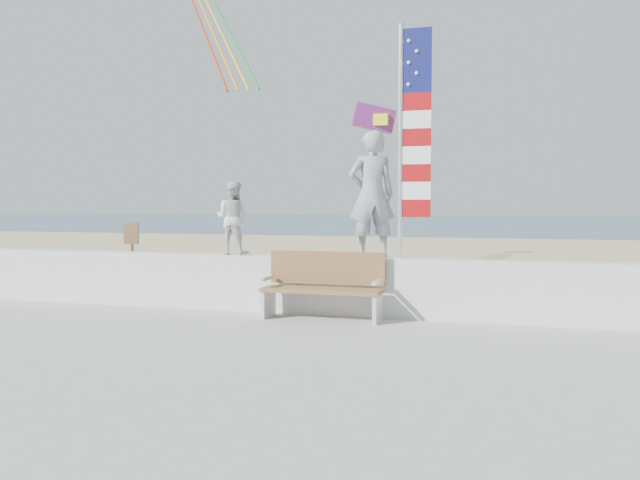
% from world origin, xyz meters
% --- Properties ---
extents(ground, '(220.00, 220.00, 0.00)m').
position_xyz_m(ground, '(0.00, 0.00, 0.00)').
color(ground, '#314D63').
rests_on(ground, ground).
extents(sand, '(90.00, 40.00, 0.08)m').
position_xyz_m(sand, '(0.00, 9.00, 0.04)').
color(sand, tan).
rests_on(sand, ground).
extents(boardwalk, '(50.00, 12.40, 0.10)m').
position_xyz_m(boardwalk, '(0.00, -4.00, 0.13)').
color(boardwalk, '#ACACA7').
rests_on(boardwalk, sand).
extents(seawall, '(30.00, 0.35, 0.90)m').
position_xyz_m(seawall, '(0.00, 2.00, 0.63)').
color(seawall, silver).
rests_on(seawall, boardwalk).
extents(adult, '(0.83, 0.71, 1.94)m').
position_xyz_m(adult, '(0.96, 2.00, 2.05)').
color(adult, '#939398').
rests_on(adult, seawall).
extents(child, '(0.59, 0.47, 1.19)m').
position_xyz_m(child, '(-1.35, 2.00, 1.68)').
color(child, silver).
rests_on(child, seawall).
extents(bench, '(1.80, 0.57, 1.00)m').
position_xyz_m(bench, '(0.33, 1.55, 0.69)').
color(bench, olive).
rests_on(bench, boardwalk).
extents(flag, '(0.50, 0.08, 3.50)m').
position_xyz_m(flag, '(1.53, 2.00, 2.99)').
color(flag, white).
rests_on(flag, seawall).
extents(parafoil_kite, '(0.94, 0.60, 0.64)m').
position_xyz_m(parafoil_kite, '(0.19, 5.72, 3.68)').
color(parafoil_kite, red).
rests_on(parafoil_kite, ground).
extents(big_kite, '(3.65, 3.26, 4.56)m').
position_xyz_m(big_kite, '(-4.69, 8.17, 6.86)').
color(big_kite, red).
rests_on(big_kite, ground).
extents(sign, '(0.32, 0.07, 1.46)m').
position_xyz_m(sign, '(-4.13, 3.38, 0.94)').
color(sign, olive).
rests_on(sign, sand).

